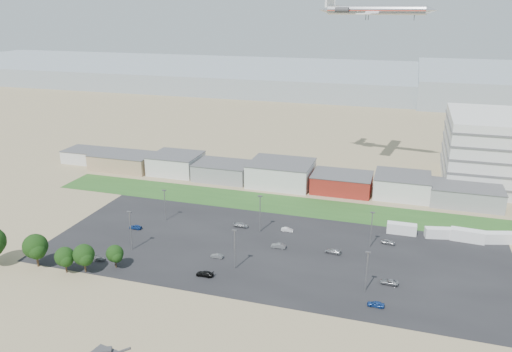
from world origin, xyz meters
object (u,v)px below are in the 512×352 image
at_px(parked_car_6, 241,225).
at_px(parked_car_2, 376,304).
at_px(airliner, 376,10).
at_px(parked_car_0, 389,282).
at_px(parked_car_10, 98,258).
at_px(parked_car_4, 217,256).
at_px(parked_car_5, 135,227).
at_px(parked_car_7, 279,246).
at_px(parked_car_11, 287,230).
at_px(box_trailer_a, 402,229).
at_px(parked_car_8, 388,242).
at_px(parked_car_12, 333,251).
at_px(parked_car_3, 205,274).

bearing_deg(parked_car_6, parked_car_2, -127.92).
height_order(airliner, parked_car_0, airliner).
bearing_deg(parked_car_10, parked_car_0, -77.94).
height_order(parked_car_4, parked_car_5, parked_car_5).
relative_size(parked_car_7, parked_car_11, 1.17).
height_order(box_trailer_a, parked_car_8, box_trailer_a).
bearing_deg(parked_car_12, box_trailer_a, 143.67).
height_order(parked_car_6, parked_car_12, parked_car_6).
height_order(parked_car_5, parked_car_10, parked_car_5).
relative_size(parked_car_4, parked_car_10, 0.85).
distance_m(parked_car_7, parked_car_12, 14.28).
distance_m(parked_car_3, parked_car_7, 23.34).
relative_size(airliner, parked_car_6, 9.57).
distance_m(parked_car_2, parked_car_8, 31.34).
bearing_deg(parked_car_8, parked_car_11, 97.41).
bearing_deg(box_trailer_a, parked_car_0, -94.13).
distance_m(airliner, parked_car_6, 89.01).
xyz_separation_m(airliner, parked_car_3, (-28.43, -88.76, -59.12)).
relative_size(parked_car_3, parked_car_7, 1.08).
distance_m(parked_car_3, parked_car_11, 32.66).
distance_m(parked_car_5, parked_car_8, 71.09).
xyz_separation_m(airliner, parked_car_8, (12.26, -58.41, -59.11)).
relative_size(box_trailer_a, parked_car_5, 2.17).
relative_size(parked_car_10, parked_car_11, 1.15).
xyz_separation_m(parked_car_5, parked_car_11, (42.18, 11.37, -0.08)).
xyz_separation_m(parked_car_4, parked_car_12, (27.81, 11.21, 0.07)).
bearing_deg(parked_car_6, parked_car_7, -126.34).
bearing_deg(parked_car_5, parked_car_4, 72.84).
xyz_separation_m(box_trailer_a, parked_car_4, (-44.46, -28.90, -0.98)).
distance_m(parked_car_0, parked_car_11, 35.99).
xyz_separation_m(parked_car_0, parked_car_8, (-1.36, 21.16, 0.05)).
relative_size(parked_car_0, parked_car_6, 0.98).
relative_size(parked_car_3, parked_car_5, 1.15).
distance_m(parked_car_10, parked_car_11, 51.69).
bearing_deg(airliner, parked_car_3, -99.60).
bearing_deg(parked_car_7, parked_car_8, 109.77).
bearing_deg(parked_car_6, airliner, -27.63).
bearing_deg(parked_car_7, parked_car_6, -126.69).
bearing_deg(parked_car_0, parked_car_12, -125.28).
xyz_separation_m(parked_car_4, parked_car_8, (41.25, 20.99, 0.09)).
bearing_deg(parked_car_4, parked_car_11, 148.73).
bearing_deg(parked_car_8, parked_car_3, 133.56).
bearing_deg(box_trailer_a, parked_car_5, -165.57).
relative_size(parked_car_2, parked_car_7, 0.92).
relative_size(parked_car_0, parked_car_2, 1.16).
xyz_separation_m(airliner, parked_car_12, (-1.18, -68.19, -59.13)).
bearing_deg(parked_car_0, parked_car_11, -123.20).
height_order(airliner, parked_car_3, airliner).
height_order(box_trailer_a, parked_car_3, box_trailer_a).
distance_m(parked_car_0, parked_car_4, 42.62).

